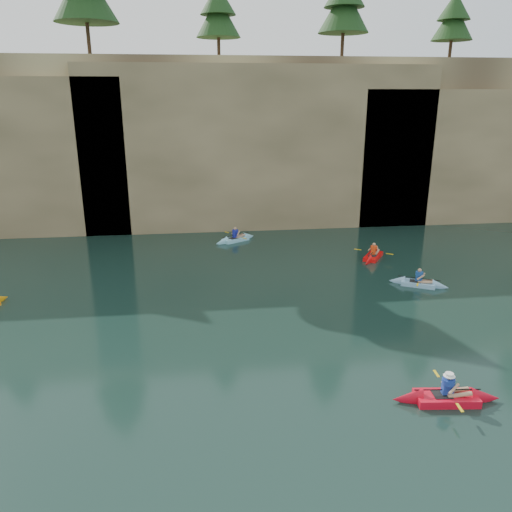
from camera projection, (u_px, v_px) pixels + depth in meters
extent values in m
plane|color=black|center=(294.00, 421.00, 14.55)|extent=(160.00, 160.00, 0.00)
cube|color=tan|center=(225.00, 134.00, 41.03)|extent=(70.00, 16.00, 12.00)
cube|color=tan|center=(261.00, 146.00, 34.37)|extent=(24.00, 2.40, 11.40)
cube|color=black|center=(175.00, 209.00, 34.32)|extent=(3.50, 1.00, 3.20)
cube|color=black|center=(372.00, 195.00, 35.75)|extent=(5.00, 1.00, 4.50)
cube|color=red|center=(446.00, 398.00, 15.43)|extent=(2.66, 1.07, 0.29)
cone|color=red|center=(485.00, 397.00, 15.45)|extent=(0.99, 0.86, 0.77)
cone|color=red|center=(407.00, 398.00, 15.40)|extent=(0.99, 0.86, 0.77)
cube|color=black|center=(442.00, 394.00, 15.39)|extent=(0.60, 0.54, 0.04)
cube|color=navy|center=(448.00, 386.00, 15.30)|extent=(0.35, 0.25, 0.49)
sphere|color=tan|center=(449.00, 376.00, 15.19)|extent=(0.21, 0.21, 0.21)
cylinder|color=black|center=(447.00, 390.00, 15.34)|extent=(2.06, 0.25, 0.04)
cube|color=gold|center=(436.00, 374.00, 16.22)|extent=(0.12, 0.43, 0.02)
cube|color=gold|center=(460.00, 408.00, 14.45)|extent=(0.12, 0.43, 0.02)
cylinder|color=white|center=(449.00, 375.00, 15.18)|extent=(0.35, 0.35, 0.10)
cone|color=#FF9D10|center=(0.00, 299.00, 22.91)|extent=(1.07, 1.11, 0.73)
cube|color=#82B4D9|center=(418.00, 283.00, 24.85)|extent=(2.30, 1.69, 0.25)
cone|color=#82B4D9|center=(441.00, 286.00, 24.49)|extent=(1.02, 0.98, 0.69)
cone|color=#82B4D9|center=(397.00, 281.00, 25.21)|extent=(1.02, 0.98, 0.69)
cube|color=black|center=(415.00, 281.00, 24.87)|extent=(0.69, 0.64, 0.04)
cube|color=#1A448F|center=(419.00, 277.00, 24.74)|extent=(0.37, 0.33, 0.46)
sphere|color=tan|center=(420.00, 270.00, 24.63)|extent=(0.19, 0.19, 0.19)
cylinder|color=black|center=(419.00, 278.00, 24.77)|extent=(1.81, 1.00, 0.04)
cube|color=gold|center=(420.00, 272.00, 25.58)|extent=(0.27, 0.41, 0.02)
cube|color=gold|center=(417.00, 285.00, 23.95)|extent=(0.27, 0.41, 0.02)
cube|color=red|center=(373.00, 256.00, 29.04)|extent=(1.99, 2.42, 0.26)
cone|color=red|center=(378.00, 251.00, 30.00)|extent=(1.07, 1.11, 0.70)
cone|color=red|center=(368.00, 262.00, 28.07)|extent=(1.07, 1.11, 0.70)
cube|color=black|center=(373.00, 255.00, 28.88)|extent=(0.67, 0.70, 0.04)
cube|color=#F04214|center=(374.00, 250.00, 28.92)|extent=(0.35, 0.38, 0.47)
sphere|color=tan|center=(374.00, 244.00, 28.82)|extent=(0.20, 0.20, 0.20)
cylinder|color=black|center=(374.00, 252.00, 28.95)|extent=(1.21, 1.73, 0.04)
cube|color=gold|center=(358.00, 249.00, 29.37)|extent=(0.39, 0.30, 0.02)
cube|color=gold|center=(390.00, 254.00, 28.54)|extent=(0.39, 0.30, 0.02)
cube|color=#8FD8EF|center=(235.00, 239.00, 32.44)|extent=(2.40, 1.89, 0.26)
cone|color=#8FD8EF|center=(249.00, 236.00, 33.11)|extent=(1.09, 1.05, 0.71)
cone|color=#8FD8EF|center=(221.00, 242.00, 31.77)|extent=(1.09, 1.05, 0.71)
cube|color=black|center=(234.00, 238.00, 32.32)|extent=(0.70, 0.67, 0.04)
cube|color=#1B2095|center=(235.00, 234.00, 32.32)|extent=(0.38, 0.35, 0.47)
sphere|color=tan|center=(235.00, 229.00, 32.22)|extent=(0.20, 0.20, 0.20)
cylinder|color=black|center=(235.00, 235.00, 32.35)|extent=(1.79, 1.15, 0.04)
cube|color=gold|center=(227.00, 232.00, 33.05)|extent=(0.29, 0.40, 0.02)
cube|color=gold|center=(244.00, 238.00, 31.66)|extent=(0.29, 0.40, 0.02)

